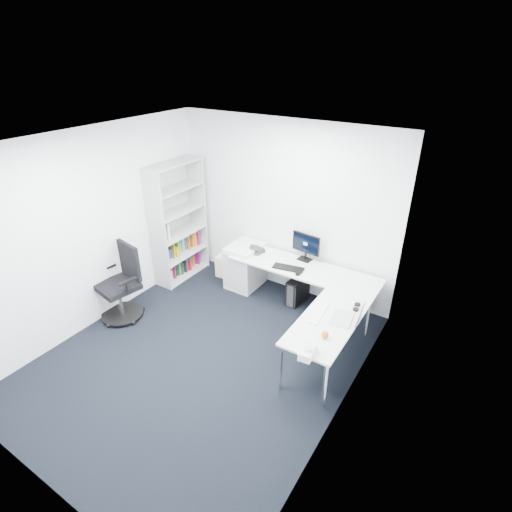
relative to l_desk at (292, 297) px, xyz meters
The scene contains 22 objects.
ground 1.54m from the l_desk, 111.45° to the right, with size 4.20×4.20×0.00m, color black.
ceiling 2.80m from the l_desk, 111.45° to the right, with size 4.20×4.20×0.00m, color white.
wall_back 1.35m from the l_desk, 128.16° to the left, with size 3.60×0.02×2.70m, color white.
wall_front 3.69m from the l_desk, 98.93° to the right, with size 3.60×0.02×2.70m, color white.
wall_left 2.92m from the l_desk, 149.22° to the right, with size 0.02×4.20×2.70m, color white.
wall_right 2.13m from the l_desk, 48.24° to the right, with size 0.02×4.20×2.70m, color white.
l_desk is the anchor object (origin of this frame).
drawer_pedestal 1.12m from the l_desk, 161.28° to the left, with size 0.48×0.60×0.73m, color silver.
bookshelf 2.27m from the l_desk, behind, with size 0.39×1.00×1.99m, color #B0B2B2, non-canonical shape.
task_chair 2.52m from the l_desk, 147.11° to the right, with size 0.63×0.63×1.12m, color black, non-canonical shape.
black_pc_tower 0.41m from the l_desk, 104.36° to the left, with size 0.18×0.42×0.41m, color black.
beige_pc_tower 1.66m from the l_desk, 162.40° to the left, with size 0.18×0.39×0.37m, color beige.
power_strip 0.86m from the l_desk, 47.02° to the left, with size 0.38×0.07×0.04m, color white.
monitor 0.79m from the l_desk, 99.28° to the left, with size 0.46×0.15×0.44m, color black, non-canonical shape.
black_keyboard 0.43m from the l_desk, 133.74° to the left, with size 0.46×0.16×0.02m, color black.
mouse 0.37m from the l_desk, 77.94° to the left, with size 0.06×0.10×0.03m, color black.
desk_phone 0.99m from the l_desk, 156.28° to the left, with size 0.19×0.19×0.13m, color #2E2E31, non-canonical shape.
laptop 1.19m from the l_desk, 30.18° to the right, with size 0.35×0.34×0.24m, color silver, non-canonical shape.
white_keyboard 0.97m from the l_desk, 42.70° to the right, with size 0.13×0.45×0.02m, color white.
headphones 1.10m from the l_desk, 12.97° to the right, with size 0.11×0.17×0.05m, color black, non-canonical shape.
orange_fruit 1.39m from the l_desk, 46.96° to the right, with size 0.08×0.08×0.08m, color #D26012.
tissue_box 1.65m from the l_desk, 56.91° to the right, with size 0.13×0.26×0.09m, color white.
Camera 1 is at (2.70, -2.97, 3.58)m, focal length 28.00 mm.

